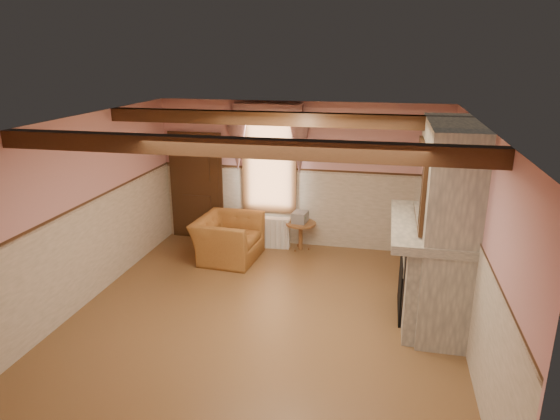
% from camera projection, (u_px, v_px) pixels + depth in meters
% --- Properties ---
extents(floor, '(5.50, 6.00, 0.01)m').
position_uv_depth(floor, '(263.00, 318.00, 7.19)').
color(floor, brown).
rests_on(floor, ground).
extents(ceiling, '(5.50, 6.00, 0.01)m').
position_uv_depth(ceiling, '(261.00, 123.00, 6.34)').
color(ceiling, silver).
rests_on(ceiling, wall_back).
extents(wall_back, '(5.50, 0.02, 2.80)m').
position_uv_depth(wall_back, '(300.00, 175.00, 9.56)').
color(wall_back, '#CC8D8D').
rests_on(wall_back, floor).
extents(wall_front, '(5.50, 0.02, 2.80)m').
position_uv_depth(wall_front, '(170.00, 349.00, 3.97)').
color(wall_front, '#CC8D8D').
rests_on(wall_front, floor).
extents(wall_left, '(0.02, 6.00, 2.80)m').
position_uv_depth(wall_left, '(81.00, 213.00, 7.32)').
color(wall_left, '#CC8D8D').
rests_on(wall_left, floor).
extents(wall_right, '(0.02, 6.00, 2.80)m').
position_uv_depth(wall_right, '(476.00, 242.00, 6.22)').
color(wall_right, '#CC8D8D').
rests_on(wall_right, floor).
extents(wainscot, '(5.50, 6.00, 1.50)m').
position_uv_depth(wainscot, '(263.00, 270.00, 6.96)').
color(wainscot, beige).
rests_on(wainscot, floor).
extents(chair_rail, '(5.50, 6.00, 0.08)m').
position_uv_depth(chair_rail, '(262.00, 219.00, 6.74)').
color(chair_rail, black).
rests_on(chair_rail, wainscot).
extents(firebox, '(0.20, 0.95, 0.90)m').
position_uv_depth(firebox, '(407.00, 284.00, 7.21)').
color(firebox, black).
rests_on(firebox, floor).
extents(armchair, '(1.14, 1.28, 0.79)m').
position_uv_depth(armchair, '(228.00, 238.00, 9.15)').
color(armchair, '#9E662D').
rests_on(armchair, floor).
extents(side_table, '(0.74, 0.74, 0.55)m').
position_uv_depth(side_table, '(301.00, 236.00, 9.61)').
color(side_table, brown).
rests_on(side_table, floor).
extents(book_stack, '(0.30, 0.35, 0.20)m').
position_uv_depth(book_stack, '(300.00, 217.00, 9.52)').
color(book_stack, '#B7AD8C').
rests_on(book_stack, side_table).
extents(radiator, '(0.71, 0.21, 0.60)m').
position_uv_depth(radiator, '(272.00, 233.00, 9.72)').
color(radiator, silver).
rests_on(radiator, floor).
extents(bowl, '(0.35, 0.35, 0.09)m').
position_uv_depth(bowl, '(430.00, 218.00, 6.91)').
color(bowl, brown).
rests_on(bowl, mantel).
extents(mantel_clock, '(0.14, 0.24, 0.20)m').
position_uv_depth(mantel_clock, '(428.00, 203.00, 7.41)').
color(mantel_clock, black).
rests_on(mantel_clock, mantel).
extents(oil_lamp, '(0.11, 0.11, 0.28)m').
position_uv_depth(oil_lamp, '(428.00, 199.00, 7.46)').
color(oil_lamp, '#B58D33').
rests_on(oil_lamp, mantel).
extents(candle_red, '(0.06, 0.06, 0.16)m').
position_uv_depth(candle_red, '(435.00, 232.00, 6.26)').
color(candle_red, maroon).
rests_on(candle_red, mantel).
extents(jar_yellow, '(0.06, 0.06, 0.12)m').
position_uv_depth(jar_yellow, '(434.00, 232.00, 6.33)').
color(jar_yellow, gold).
rests_on(jar_yellow, mantel).
extents(fireplace, '(0.85, 2.00, 2.80)m').
position_uv_depth(fireplace, '(444.00, 224.00, 6.84)').
color(fireplace, gray).
rests_on(fireplace, floor).
extents(mantel, '(1.05, 2.05, 0.12)m').
position_uv_depth(mantel, '(430.00, 226.00, 6.89)').
color(mantel, gray).
rests_on(mantel, fireplace).
extents(overmantel_mirror, '(0.06, 1.44, 1.04)m').
position_uv_depth(overmantel_mirror, '(420.00, 183.00, 6.74)').
color(overmantel_mirror, silver).
rests_on(overmantel_mirror, fireplace).
extents(door, '(1.10, 0.10, 2.10)m').
position_uv_depth(door, '(197.00, 188.00, 10.03)').
color(door, black).
rests_on(door, floor).
extents(window, '(1.06, 0.08, 2.02)m').
position_uv_depth(window, '(269.00, 161.00, 9.58)').
color(window, white).
rests_on(window, wall_back).
extents(window_drapes, '(1.30, 0.14, 1.40)m').
position_uv_depth(window_drapes, '(268.00, 131.00, 9.32)').
color(window_drapes, gray).
rests_on(window_drapes, wall_back).
extents(ceiling_beam_front, '(5.50, 0.18, 0.20)m').
position_uv_depth(ceiling_beam_front, '(233.00, 147.00, 5.26)').
color(ceiling_beam_front, black).
rests_on(ceiling_beam_front, ceiling).
extents(ceiling_beam_back, '(5.50, 0.18, 0.20)m').
position_uv_depth(ceiling_beam_back, '(281.00, 119.00, 7.49)').
color(ceiling_beam_back, black).
rests_on(ceiling_beam_back, ceiling).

